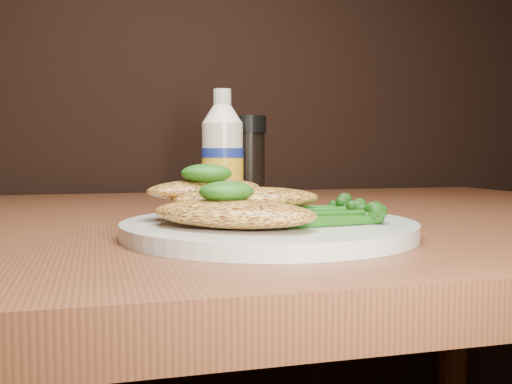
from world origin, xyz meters
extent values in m
cylinder|color=silver|center=(-0.01, 0.86, 0.76)|extent=(0.27, 0.27, 0.01)
ellipsoid|color=#F0B74C|center=(-0.05, 0.82, 0.78)|extent=(0.16, 0.15, 0.02)
ellipsoid|color=#F0B74C|center=(-0.03, 0.87, 0.78)|extent=(0.14, 0.07, 0.02)
ellipsoid|color=#F0B74C|center=(-0.06, 0.91, 0.79)|extent=(0.14, 0.11, 0.02)
ellipsoid|color=#0A3608|center=(-0.05, 0.83, 0.79)|extent=(0.06, 0.06, 0.02)
ellipsoid|color=#0A3608|center=(-0.06, 0.89, 0.81)|extent=(0.06, 0.06, 0.02)
camera|label=1|loc=(-0.16, 0.35, 0.83)|focal=41.55mm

